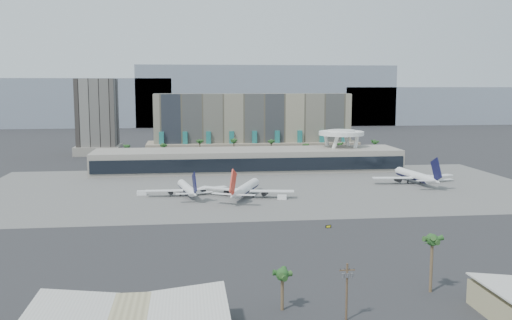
{
  "coord_description": "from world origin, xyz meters",
  "views": [
    {
      "loc": [
        -33.82,
        -204.31,
        47.86
      ],
      "look_at": [
        -4.04,
        40.0,
        15.28
      ],
      "focal_mm": 40.0,
      "sensor_mm": 36.0,
      "label": 1
    }
  ],
  "objects": [
    {
      "name": "palm_row",
      "position": [
        7.0,
        145.0,
        10.5
      ],
      "size": [
        157.8,
        2.8,
        13.1
      ],
      "color": "brown",
      "rests_on": "ground"
    },
    {
      "name": "saucer_structure",
      "position": [
        55.0,
        116.0,
        18.45
      ],
      "size": [
        26.0,
        26.0,
        21.89
      ],
      "color": "white",
      "rests_on": "ground"
    },
    {
      "name": "utility_pole",
      "position": [
        -2.0,
        -96.09,
        7.14
      ],
      "size": [
        3.2,
        0.85,
        12.0
      ],
      "color": "#4C3826",
      "rests_on": "ground"
    },
    {
      "name": "taxiway_sign",
      "position": [
        13.07,
        -21.4,
        0.47
      ],
      "size": [
        2.1,
        0.83,
        0.95
      ],
      "rotation": [
        0.0,
        0.0,
        0.27
      ],
      "color": "black",
      "rests_on": "ground"
    },
    {
      "name": "mountain_ridge",
      "position": [
        27.88,
        470.0,
        29.89
      ],
      "size": [
        680.0,
        60.0,
        70.0
      ],
      "color": "gray",
      "rests_on": "ground"
    },
    {
      "name": "airliner_centre",
      "position": [
        -9.35,
        34.22,
        3.77
      ],
      "size": [
        39.88,
        41.15,
        14.96
      ],
      "rotation": [
        0.0,
        0.0,
        -0.38
      ],
      "color": "white",
      "rests_on": "ground"
    },
    {
      "name": "apron_pad",
      "position": [
        0.0,
        55.0,
        0.03
      ],
      "size": [
        260.0,
        130.0,
        0.06
      ],
      "primitive_type": "cube",
      "color": "#5B5B59",
      "rests_on": "ground"
    },
    {
      "name": "airliner_right",
      "position": [
        76.3,
        58.08,
        3.84
      ],
      "size": [
        42.58,
        44.05,
        15.23
      ],
      "rotation": [
        0.0,
        0.0,
        0.12
      ],
      "color": "white",
      "rests_on": "ground"
    },
    {
      "name": "terminal",
      "position": [
        0.0,
        109.84,
        6.52
      ],
      "size": [
        170.0,
        32.5,
        14.5
      ],
      "color": "#A29B8F",
      "rests_on": "ground"
    },
    {
      "name": "service_vehicle_a",
      "position": [
        -53.78,
        44.14,
        1.01
      ],
      "size": [
        4.18,
        2.13,
        2.02
      ],
      "primitive_type": "cube",
      "rotation": [
        0.0,
        0.0,
        -0.03
      ],
      "color": "white",
      "rests_on": "ground"
    },
    {
      "name": "hotel",
      "position": [
        10.0,
        174.41,
        16.81
      ],
      "size": [
        140.0,
        30.0,
        42.0
      ],
      "color": "gray",
      "rests_on": "ground"
    },
    {
      "name": "airliner_left",
      "position": [
        -34.01,
        40.66,
        3.26
      ],
      "size": [
        35.74,
        37.12,
        12.93
      ],
      "rotation": [
        0.0,
        0.0,
        0.19
      ],
      "color": "white",
      "rests_on": "ground"
    },
    {
      "name": "near_palm_a",
      "position": [
        -14.12,
        -89.14,
        6.51
      ],
      "size": [
        6.0,
        6.0,
        9.3
      ],
      "color": "brown",
      "rests_on": "ground"
    },
    {
      "name": "near_palm_b",
      "position": [
        21.89,
        -82.78,
        10.96
      ],
      "size": [
        6.0,
        6.0,
        13.84
      ],
      "color": "brown",
      "rests_on": "ground"
    },
    {
      "name": "office_tower",
      "position": [
        -95.0,
        200.0,
        22.94
      ],
      "size": [
        30.0,
        30.0,
        52.0
      ],
      "color": "black",
      "rests_on": "ground"
    },
    {
      "name": "service_vehicle_b",
      "position": [
        5.52,
        27.84,
        0.98
      ],
      "size": [
        4.17,
        2.92,
        1.95
      ],
      "primitive_type": "cube",
      "rotation": [
        0.0,
        0.0,
        -0.21
      ],
      "color": "white",
      "rests_on": "ground"
    },
    {
      "name": "ground",
      "position": [
        0.0,
        0.0,
        0.0
      ],
      "size": [
        900.0,
        900.0,
        0.0
      ],
      "primitive_type": "plane",
      "color": "#232326",
      "rests_on": "ground"
    }
  ]
}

